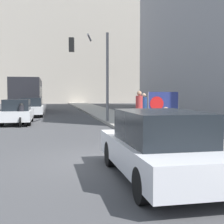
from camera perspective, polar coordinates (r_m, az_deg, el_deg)
ground_plane at (r=8.68m, az=-0.28°, el=-9.08°), size 160.00×160.00×0.00m
sidewalk_curb at (r=23.89m, az=0.41°, el=-0.82°), size 3.12×90.00×0.16m
building_backdrop_far at (r=62.12m, az=-11.95°, el=13.83°), size 52.00×12.00×26.13m
seated_protester at (r=12.15m, az=9.83°, el=-1.73°), size 0.92×0.77×1.19m
jogger_on_sidewalk at (r=15.16m, az=4.99°, el=0.51°), size 0.34×0.34×1.83m
pedestrian_behind at (r=16.57m, az=5.83°, el=0.53°), size 0.34×0.34×1.71m
protest_banner at (r=16.02m, az=9.32°, el=0.65°), size 1.69×0.06×1.78m
traffic_light_pole at (r=19.13m, az=-3.40°, el=9.07°), size 2.37×2.14×5.36m
parked_car_curbside at (r=6.86m, az=8.54°, el=-6.14°), size 1.77×4.53×1.51m
car_on_road_nearest at (r=19.80m, az=-16.93°, el=0.05°), size 1.73×4.36×1.50m
car_on_road_midblock at (r=25.62m, az=-14.46°, el=0.84°), size 1.76×4.24×1.49m
city_bus_on_road at (r=32.51m, az=-15.15°, el=3.35°), size 2.62×10.68×3.23m
motorcycle_on_road at (r=18.55m, az=-16.21°, el=-0.74°), size 0.28×2.11×1.31m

